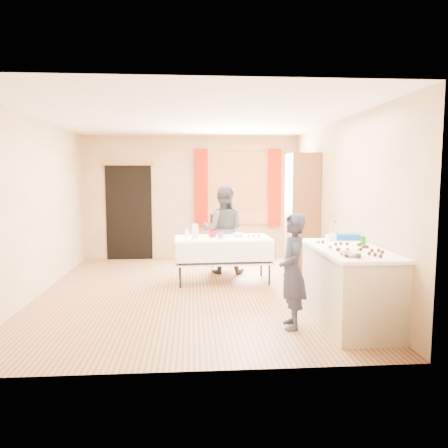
{
  "coord_description": "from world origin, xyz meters",
  "views": [
    {
      "loc": [
        0.01,
        -6.54,
        1.76
      ],
      "look_at": [
        0.5,
        0.0,
        1.04
      ],
      "focal_mm": 35.0,
      "sensor_mm": 36.0,
      "label": 1
    }
  ],
  "objects": [
    {
      "name": "floor",
      "position": [
        0.0,
        0.0,
        -0.01
      ],
      "size": [
        4.5,
        5.5,
        0.02
      ],
      "primitive_type": "cube",
      "color": "#9E7047",
      "rests_on": "ground"
    },
    {
      "name": "ceiling",
      "position": [
        0.0,
        0.0,
        2.61
      ],
      "size": [
        4.5,
        5.5,
        0.02
      ],
      "primitive_type": "cube",
      "color": "white",
      "rests_on": "floor"
    },
    {
      "name": "wall_back",
      "position": [
        0.0,
        2.76,
        1.3
      ],
      "size": [
        4.5,
        0.02,
        2.6
      ],
      "primitive_type": "cube",
      "color": "tan",
      "rests_on": "floor"
    },
    {
      "name": "wall_front",
      "position": [
        0.0,
        -2.76,
        1.3
      ],
      "size": [
        4.5,
        0.02,
        2.6
      ],
      "primitive_type": "cube",
      "color": "tan",
      "rests_on": "floor"
    },
    {
      "name": "wall_left",
      "position": [
        -2.26,
        0.0,
        1.3
      ],
      "size": [
        0.02,
        5.5,
        2.6
      ],
      "primitive_type": "cube",
      "color": "tan",
      "rests_on": "floor"
    },
    {
      "name": "wall_right",
      "position": [
        2.26,
        0.0,
        1.3
      ],
      "size": [
        0.02,
        5.5,
        2.6
      ],
      "primitive_type": "cube",
      "color": "tan",
      "rests_on": "floor"
    },
    {
      "name": "window_frame",
      "position": [
        1.0,
        2.72,
        1.5
      ],
      "size": [
        1.32,
        0.06,
        1.52
      ],
      "primitive_type": "cube",
      "color": "olive",
      "rests_on": "wall_back"
    },
    {
      "name": "window_pane",
      "position": [
        1.0,
        2.71,
        1.5
      ],
      "size": [
        1.2,
        0.02,
        1.4
      ],
      "primitive_type": "cube",
      "color": "white",
      "rests_on": "wall_back"
    },
    {
      "name": "curtain_left",
      "position": [
        0.22,
        2.67,
        1.5
      ],
      "size": [
        0.28,
        0.06,
        1.65
      ],
      "primitive_type": "cube",
      "color": "#B11A00",
      "rests_on": "wall_back"
    },
    {
      "name": "curtain_right",
      "position": [
        1.78,
        2.67,
        1.5
      ],
      "size": [
        0.28,
        0.06,
        1.65
      ],
      "primitive_type": "cube",
      "color": "#B11A00",
      "rests_on": "wall_back"
    },
    {
      "name": "doorway",
      "position": [
        -1.3,
        2.73,
        1.0
      ],
      "size": [
        0.95,
        0.04,
        2.0
      ],
      "primitive_type": "cube",
      "color": "black",
      "rests_on": "floor"
    },
    {
      "name": "door_lintel",
      "position": [
        -1.3,
        2.7,
        2.02
      ],
      "size": [
        1.05,
        0.06,
        0.08
      ],
      "primitive_type": "cube",
      "color": "olive",
      "rests_on": "wall_back"
    },
    {
      "name": "cabinet",
      "position": [
        1.99,
        1.13,
        1.08
      ],
      "size": [
        0.5,
        0.6,
        2.16
      ],
      "primitive_type": "cube",
      "color": "brown",
      "rests_on": "floor"
    },
    {
      "name": "counter",
      "position": [
        1.89,
        -1.55,
        0.45
      ],
      "size": [
        0.79,
        1.67,
        0.91
      ],
      "color": "beige",
      "rests_on": "floor"
    },
    {
      "name": "party_table",
      "position": [
        0.53,
        0.59,
        0.45
      ],
      "size": [
        1.63,
        0.88,
        0.75
      ],
      "rotation": [
        0.0,
        0.0,
        0.04
      ],
      "color": "black",
      "rests_on": "floor"
    },
    {
      "name": "chair",
      "position": [
        0.63,
        1.62,
        0.31
      ],
      "size": [
        0.55,
        0.55,
        1.05
      ],
      "rotation": [
        0.0,
        0.0,
        0.34
      ],
      "color": "black",
      "rests_on": "floor"
    },
    {
      "name": "girl",
      "position": [
        1.17,
        -1.67,
        0.67
      ],
      "size": [
        0.52,
        0.37,
        1.33
      ],
      "primitive_type": "imported",
      "rotation": [
        0.0,
        0.0,
        -1.62
      ],
      "color": "#1E243B",
      "rests_on": "floor"
    },
    {
      "name": "woman",
      "position": [
        0.58,
        1.27,
        0.79
      ],
      "size": [
        0.94,
        0.82,
        1.58
      ],
      "primitive_type": "imported",
      "rotation": [
        0.0,
        0.0,
        2.99
      ],
      "color": "black",
      "rests_on": "floor"
    },
    {
      "name": "soda_can",
      "position": [
        2.1,
        -1.42,
        0.97
      ],
      "size": [
        0.07,
        0.07,
        0.12
      ],
      "primitive_type": "cylinder",
      "rotation": [
        0.0,
        0.0,
        -0.07
      ],
      "color": "#098A13",
      "rests_on": "counter"
    },
    {
      "name": "mixing_bowl",
      "position": [
        1.7,
        -2.08,
        0.94
      ],
      "size": [
        0.35,
        0.35,
        0.05
      ],
      "primitive_type": "imported",
      "rotation": [
        0.0,
        0.0,
        0.36
      ],
      "color": "white",
      "rests_on": "counter"
    },
    {
      "name": "foam_block",
      "position": [
        1.87,
        -0.93,
        0.95
      ],
      "size": [
        0.17,
        0.13,
        0.08
      ],
      "primitive_type": "cube",
      "rotation": [
        0.0,
        0.0,
        0.24
      ],
      "color": "white",
      "rests_on": "counter"
    },
    {
      "name": "blue_basket",
      "position": [
        2.08,
        -0.88,
        0.95
      ],
      "size": [
        0.31,
        0.21,
        0.08
      ],
      "primitive_type": "cube",
      "rotation": [
        0.0,
        0.0,
        -0.05
      ],
      "color": "blue",
      "rests_on": "counter"
    },
    {
      "name": "pitcher",
      "position": [
        0.07,
        0.49,
        0.86
      ],
      "size": [
        0.13,
        0.13,
        0.22
      ],
      "primitive_type": "cylinder",
      "rotation": [
        0.0,
        0.0,
        -0.16
      ],
      "color": "silver",
      "rests_on": "party_table"
    },
    {
      "name": "cup_red",
      "position": [
        0.35,
        0.61,
        0.81
      ],
      "size": [
        0.18,
        0.18,
        0.11
      ],
      "primitive_type": "imported",
      "rotation": [
        0.0,
        0.0,
        -0.13
      ],
      "color": "#B90B1E",
      "rests_on": "party_table"
    },
    {
      "name": "cup_rainbow",
      "position": [
        0.48,
        0.42,
        0.8
      ],
      "size": [
        0.12,
        0.12,
        0.1
      ],
      "primitive_type": "imported",
      "rotation": [
        0.0,
        0.0,
        -0.07
      ],
      "color": "red",
      "rests_on": "party_table"
    },
    {
      "name": "small_bowl",
      "position": [
        0.8,
        0.69,
        0.78
      ],
      "size": [
        0.21,
        0.21,
        0.06
      ],
      "primitive_type": "imported",
      "rotation": [
        0.0,
        0.0,
        -0.06
      ],
      "color": "white",
      "rests_on": "party_table"
    },
    {
      "name": "pastry_tray",
      "position": [
        1.03,
        0.48,
        0.76
      ],
      "size": [
        0.31,
        0.25,
        0.02
      ],
      "primitive_type": "cube",
      "rotation": [
        0.0,
        0.0,
        0.18
      ],
      "color": "white",
      "rests_on": "party_table"
    },
    {
      "name": "bottle",
      "position": [
        -0.07,
        0.77,
        0.83
      ],
      "size": [
        0.08,
        0.08,
        0.15
      ],
      "primitive_type": "imported",
      "rotation": [
        0.0,
        0.0,
        0.1
      ],
      "color": "white",
      "rests_on": "party_table"
    },
    {
      "name": "cake_balls",
      "position": [
        1.84,
        -1.78,
        0.93
      ],
      "size": [
        0.53,
        1.07,
        0.04
      ],
      "color": "#3F2314",
      "rests_on": "counter"
    }
  ]
}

